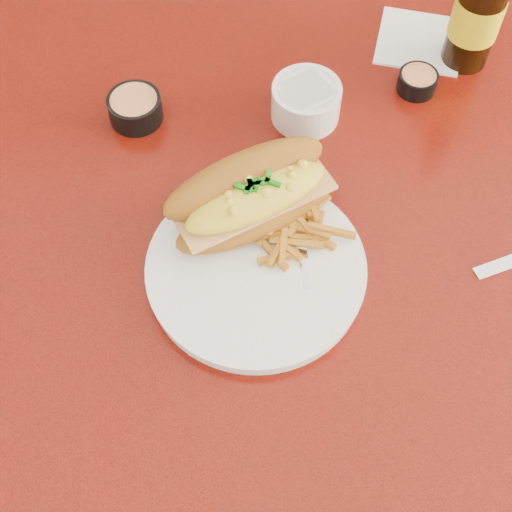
{
  "coord_description": "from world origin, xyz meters",
  "views": [
    {
      "loc": [
        -0.12,
        -0.5,
        1.47
      ],
      "look_at": [
        -0.11,
        -0.1,
        0.81
      ],
      "focal_mm": 50.0,
      "sensor_mm": 36.0,
      "label": 1
    }
  ],
  "objects_px": {
    "booth_bench_far": "(293,38)",
    "beer_bottle": "(482,2)",
    "fork": "(299,228)",
    "sauce_cup_right": "(417,81)",
    "dinner_plate": "(256,270)",
    "mac_hoagie": "(252,195)",
    "diner_table": "(334,266)",
    "sauce_cup_left": "(135,108)",
    "gravy_ramekin": "(306,101)"
  },
  "relations": [
    {
      "from": "diner_table",
      "to": "fork",
      "type": "xyz_separation_m",
      "value": [
        -0.06,
        -0.05,
        0.18
      ]
    },
    {
      "from": "booth_bench_far",
      "to": "beer_bottle",
      "type": "bearing_deg",
      "value": -72.71
    },
    {
      "from": "booth_bench_far",
      "to": "beer_bottle",
      "type": "relative_size",
      "value": 4.72
    },
    {
      "from": "gravy_ramekin",
      "to": "sauce_cup_left",
      "type": "relative_size",
      "value": 1.31
    },
    {
      "from": "dinner_plate",
      "to": "fork",
      "type": "xyz_separation_m",
      "value": [
        0.05,
        0.05,
        0.01
      ]
    },
    {
      "from": "gravy_ramekin",
      "to": "beer_bottle",
      "type": "relative_size",
      "value": 0.39
    },
    {
      "from": "sauce_cup_right",
      "to": "booth_bench_far",
      "type": "bearing_deg",
      "value": 99.67
    },
    {
      "from": "gravy_ramekin",
      "to": "dinner_plate",
      "type": "bearing_deg",
      "value": -106.55
    },
    {
      "from": "booth_bench_far",
      "to": "fork",
      "type": "relative_size",
      "value": 7.68
    },
    {
      "from": "dinner_plate",
      "to": "fork",
      "type": "relative_size",
      "value": 1.58
    },
    {
      "from": "fork",
      "to": "gravy_ramekin",
      "type": "distance_m",
      "value": 0.19
    },
    {
      "from": "dinner_plate",
      "to": "sauce_cup_left",
      "type": "height_order",
      "value": "sauce_cup_left"
    },
    {
      "from": "booth_bench_far",
      "to": "gravy_ramekin",
      "type": "xyz_separation_m",
      "value": [
        -0.04,
        -0.68,
        0.51
      ]
    },
    {
      "from": "sauce_cup_left",
      "to": "gravy_ramekin",
      "type": "bearing_deg",
      "value": -0.49
    },
    {
      "from": "diner_table",
      "to": "mac_hoagie",
      "type": "xyz_separation_m",
      "value": [
        -0.11,
        -0.03,
        0.22
      ]
    },
    {
      "from": "fork",
      "to": "sauce_cup_left",
      "type": "relative_size",
      "value": 2.05
    },
    {
      "from": "mac_hoagie",
      "to": "sauce_cup_left",
      "type": "xyz_separation_m",
      "value": [
        -0.14,
        0.17,
        -0.04
      ]
    },
    {
      "from": "booth_bench_far",
      "to": "beer_bottle",
      "type": "xyz_separation_m",
      "value": [
        0.18,
        -0.58,
        0.58
      ]
    },
    {
      "from": "booth_bench_far",
      "to": "sauce_cup_left",
      "type": "bearing_deg",
      "value": -111.0
    },
    {
      "from": "sauce_cup_right",
      "to": "beer_bottle",
      "type": "height_order",
      "value": "beer_bottle"
    },
    {
      "from": "mac_hoagie",
      "to": "sauce_cup_right",
      "type": "xyz_separation_m",
      "value": [
        0.22,
        0.21,
        -0.04
      ]
    },
    {
      "from": "sauce_cup_right",
      "to": "beer_bottle",
      "type": "xyz_separation_m",
      "value": [
        0.07,
        0.05,
        0.08
      ]
    },
    {
      "from": "sauce_cup_left",
      "to": "sauce_cup_right",
      "type": "distance_m",
      "value": 0.37
    },
    {
      "from": "diner_table",
      "to": "gravy_ramekin",
      "type": "height_order",
      "value": "gravy_ramekin"
    },
    {
      "from": "mac_hoagie",
      "to": "beer_bottle",
      "type": "bearing_deg",
      "value": 14.41
    },
    {
      "from": "diner_table",
      "to": "beer_bottle",
      "type": "distance_m",
      "value": 0.39
    },
    {
      "from": "sauce_cup_right",
      "to": "beer_bottle",
      "type": "relative_size",
      "value": 0.26
    },
    {
      "from": "dinner_plate",
      "to": "beer_bottle",
      "type": "height_order",
      "value": "beer_bottle"
    },
    {
      "from": "mac_hoagie",
      "to": "sauce_cup_left",
      "type": "distance_m",
      "value": 0.22
    },
    {
      "from": "gravy_ramekin",
      "to": "sauce_cup_right",
      "type": "relative_size",
      "value": 1.51
    },
    {
      "from": "dinner_plate",
      "to": "beer_bottle",
      "type": "distance_m",
      "value": 0.45
    },
    {
      "from": "diner_table",
      "to": "beer_bottle",
      "type": "height_order",
      "value": "beer_bottle"
    },
    {
      "from": "gravy_ramekin",
      "to": "fork",
      "type": "bearing_deg",
      "value": -95.96
    },
    {
      "from": "dinner_plate",
      "to": "sauce_cup_left",
      "type": "distance_m",
      "value": 0.28
    },
    {
      "from": "dinner_plate",
      "to": "mac_hoagie",
      "type": "relative_size",
      "value": 1.11
    },
    {
      "from": "diner_table",
      "to": "gravy_ramekin",
      "type": "bearing_deg",
      "value": 107.46
    },
    {
      "from": "dinner_plate",
      "to": "diner_table",
      "type": "bearing_deg",
      "value": 42.27
    },
    {
      "from": "diner_table",
      "to": "booth_bench_far",
      "type": "xyz_separation_m",
      "value": [
        0.0,
        0.81,
        -0.32
      ]
    },
    {
      "from": "sauce_cup_left",
      "to": "mac_hoagie",
      "type": "bearing_deg",
      "value": -49.05
    },
    {
      "from": "booth_bench_far",
      "to": "sauce_cup_left",
      "type": "height_order",
      "value": "booth_bench_far"
    },
    {
      "from": "fork",
      "to": "gravy_ramekin",
      "type": "relative_size",
      "value": 1.57
    },
    {
      "from": "dinner_plate",
      "to": "gravy_ramekin",
      "type": "distance_m",
      "value": 0.25
    },
    {
      "from": "booth_bench_far",
      "to": "gravy_ramekin",
      "type": "height_order",
      "value": "booth_bench_far"
    },
    {
      "from": "booth_bench_far",
      "to": "sauce_cup_left",
      "type": "xyz_separation_m",
      "value": [
        -0.26,
        -0.68,
        0.5
      ]
    },
    {
      "from": "diner_table",
      "to": "fork",
      "type": "height_order",
      "value": "fork"
    },
    {
      "from": "mac_hoagie",
      "to": "fork",
      "type": "distance_m",
      "value": 0.07
    },
    {
      "from": "gravy_ramekin",
      "to": "sauce_cup_right",
      "type": "distance_m",
      "value": 0.16
    },
    {
      "from": "sauce_cup_left",
      "to": "beer_bottle",
      "type": "height_order",
      "value": "beer_bottle"
    },
    {
      "from": "dinner_plate",
      "to": "beer_bottle",
      "type": "xyz_separation_m",
      "value": [
        0.29,
        0.33,
        0.09
      ]
    },
    {
      "from": "fork",
      "to": "sauce_cup_right",
      "type": "distance_m",
      "value": 0.28
    }
  ]
}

